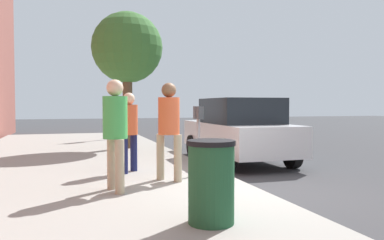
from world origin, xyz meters
name	(u,v)px	position (x,y,z in m)	size (l,w,h in m)	color
ground_plane	(251,193)	(0.00, 0.00, 0.00)	(80.00, 80.00, 0.00)	#38383A
sidewalk_slab	(77,201)	(0.00, 3.00, 0.07)	(28.00, 6.00, 0.15)	gray
parking_meter	(198,126)	(1.20, 0.59, 1.17)	(0.36, 0.12, 1.41)	gray
pedestrian_at_meter	(169,122)	(0.80, 1.31, 1.26)	(0.46, 0.41, 1.85)	tan
pedestrian_bystander	(115,125)	(0.19, 2.38, 1.26)	(0.54, 0.40, 1.85)	tan
parking_officer	(129,126)	(1.93, 1.90, 1.14)	(0.43, 0.39, 1.70)	#191E4C
parked_sedan_near	(238,130)	(3.52, -1.35, 0.89)	(4.42, 2.01, 1.77)	silver
street_tree	(127,49)	(6.60, 1.29, 3.45)	(2.34, 2.34, 4.52)	brown
traffic_signal	(129,82)	(10.60, 0.67, 2.58)	(0.24, 0.44, 3.60)	black
trash_bin	(211,182)	(-1.89, 1.46, 0.66)	(0.59, 0.59, 1.01)	#1E4C2D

